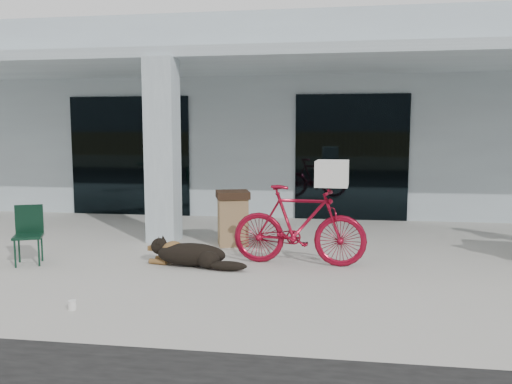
% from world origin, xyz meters
% --- Properties ---
extents(ground, '(80.00, 80.00, 0.00)m').
position_xyz_m(ground, '(0.00, 0.00, 0.00)').
color(ground, '#AEABA4').
rests_on(ground, ground).
extents(building, '(22.00, 7.00, 4.50)m').
position_xyz_m(building, '(0.00, 8.50, 2.25)').
color(building, silver).
rests_on(building, ground).
extents(storefront_glass_left, '(2.80, 0.06, 2.70)m').
position_xyz_m(storefront_glass_left, '(-3.20, 4.98, 1.35)').
color(storefront_glass_left, black).
rests_on(storefront_glass_left, ground).
extents(storefront_glass_right, '(2.40, 0.06, 2.70)m').
position_xyz_m(storefront_glass_right, '(1.80, 4.98, 1.35)').
color(storefront_glass_right, black).
rests_on(storefront_glass_right, ground).
extents(column, '(0.50, 0.50, 3.12)m').
position_xyz_m(column, '(-1.50, 2.30, 1.56)').
color(column, silver).
rests_on(column, ground).
extents(overhang, '(22.00, 2.80, 0.18)m').
position_xyz_m(overhang, '(0.00, 3.60, 3.21)').
color(overhang, silver).
rests_on(overhang, column).
extents(bicycle, '(1.92, 0.65, 1.13)m').
position_xyz_m(bicycle, '(0.92, 1.01, 0.57)').
color(bicycle, maroon).
rests_on(bicycle, ground).
extents(laundry_basket, '(0.48, 0.62, 0.35)m').
position_xyz_m(laundry_basket, '(1.37, 0.98, 1.31)').
color(laundry_basket, white).
rests_on(laundry_basket, bicycle).
extents(dog, '(1.18, 0.58, 0.38)m').
position_xyz_m(dog, '(-0.57, 0.70, 0.19)').
color(dog, black).
rests_on(dog, ground).
extents(cup_near_dog, '(0.10, 0.10, 0.10)m').
position_xyz_m(cup_near_dog, '(-1.34, -1.19, 0.05)').
color(cup_near_dog, white).
rests_on(cup_near_dog, ground).
extents(cafe_chair_near, '(0.51, 0.53, 0.84)m').
position_xyz_m(cafe_chair_near, '(-2.89, 0.47, 0.42)').
color(cafe_chair_near, '#133927').
rests_on(cafe_chair_near, ground).
extents(trash_receptacle, '(0.67, 0.67, 0.91)m').
position_xyz_m(trash_receptacle, '(-0.26, 2.15, 0.45)').
color(trash_receptacle, olive).
rests_on(trash_receptacle, ground).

